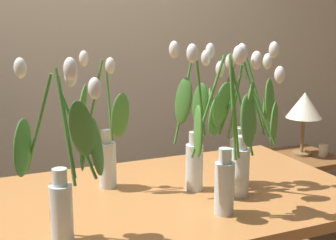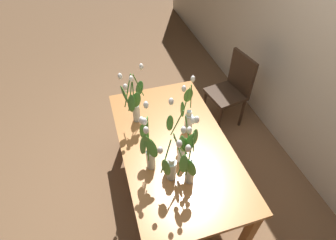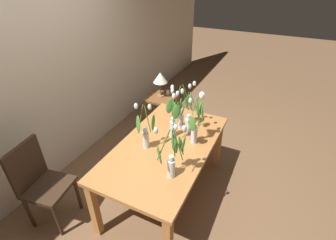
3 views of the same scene
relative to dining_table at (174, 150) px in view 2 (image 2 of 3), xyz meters
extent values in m
plane|color=brown|center=(0.00, 0.00, -0.65)|extent=(18.00, 18.00, 0.00)
cube|color=#B7753D|center=(0.00, 0.00, 0.07)|extent=(1.60, 0.90, 0.04)
cube|color=#B7753D|center=(-0.74, -0.39, -0.30)|extent=(0.07, 0.07, 0.70)
cube|color=#B7753D|center=(-0.74, 0.39, -0.30)|extent=(0.07, 0.07, 0.70)
cube|color=#B7753D|center=(0.74, 0.39, -0.30)|extent=(0.07, 0.07, 0.70)
cylinder|color=silver|center=(-0.38, -0.25, 0.18)|extent=(0.07, 0.07, 0.18)
cylinder|color=silver|center=(-0.38, -0.25, 0.30)|extent=(0.04, 0.04, 0.05)
cylinder|color=silver|center=(-0.38, -0.25, 0.15)|extent=(0.06, 0.06, 0.11)
cylinder|color=#3D752D|center=(-0.35, -0.25, 0.44)|extent=(0.04, 0.02, 0.30)
ellipsoid|color=white|center=(-0.34, -0.26, 0.59)|extent=(0.04, 0.04, 0.06)
ellipsoid|color=#427F33|center=(-0.30, -0.24, 0.39)|extent=(0.06, 0.10, 0.18)
cylinder|color=#3D752D|center=(-0.33, -0.29, 0.42)|extent=(0.09, 0.07, 0.25)
ellipsoid|color=white|center=(-0.28, -0.32, 0.56)|extent=(0.04, 0.04, 0.06)
ellipsoid|color=#427F33|center=(-0.28, -0.29, 0.39)|extent=(0.08, 0.09, 0.17)
cylinder|color=#3D752D|center=(-0.42, -0.19, 0.45)|extent=(0.08, 0.09, 0.30)
ellipsoid|color=white|center=(-0.46, -0.15, 0.60)|extent=(0.04, 0.04, 0.06)
ellipsoid|color=#427F33|center=(-0.47, -0.18, 0.38)|extent=(0.09, 0.10, 0.18)
cylinder|color=#3D752D|center=(-0.36, -0.30, 0.45)|extent=(0.03, 0.09, 0.32)
ellipsoid|color=white|center=(-0.35, -0.34, 0.62)|extent=(0.04, 0.04, 0.06)
ellipsoid|color=#427F33|center=(-0.33, -0.33, 0.45)|extent=(0.11, 0.07, 0.18)
cylinder|color=silver|center=(0.31, -0.13, 0.18)|extent=(0.07, 0.07, 0.18)
cylinder|color=silver|center=(0.31, -0.13, 0.30)|extent=(0.04, 0.04, 0.05)
cylinder|color=silver|center=(0.31, -0.13, 0.15)|extent=(0.06, 0.06, 0.11)
cylinder|color=#3D752D|center=(0.35, -0.18, 0.42)|extent=(0.08, 0.10, 0.24)
ellipsoid|color=white|center=(0.39, -0.23, 0.55)|extent=(0.04, 0.04, 0.06)
ellipsoid|color=#4C8E38|center=(0.40, -0.19, 0.37)|extent=(0.07, 0.07, 0.17)
cylinder|color=#3D752D|center=(0.30, -0.06, 0.42)|extent=(0.03, 0.12, 0.24)
ellipsoid|color=white|center=(0.29, 0.00, 0.56)|extent=(0.04, 0.04, 0.06)
ellipsoid|color=#4C8E38|center=(0.26, -0.02, 0.39)|extent=(0.12, 0.05, 0.18)
cylinder|color=#3D752D|center=(0.30, -0.08, 0.44)|extent=(0.02, 0.08, 0.29)
ellipsoid|color=white|center=(0.30, -0.05, 0.59)|extent=(0.04, 0.04, 0.06)
ellipsoid|color=#4C8E38|center=(0.27, -0.04, 0.43)|extent=(0.12, 0.03, 0.18)
cylinder|color=silver|center=(0.18, 0.00, 0.18)|extent=(0.07, 0.07, 0.18)
cylinder|color=silver|center=(0.18, 0.00, 0.30)|extent=(0.04, 0.04, 0.05)
cylinder|color=silver|center=(0.18, 0.00, 0.15)|extent=(0.06, 0.06, 0.11)
cylinder|color=#3D752D|center=(0.12, -0.03, 0.46)|extent=(0.11, 0.06, 0.33)
ellipsoid|color=white|center=(0.07, -0.06, 0.64)|extent=(0.04, 0.04, 0.06)
ellipsoid|color=#427F33|center=(0.10, -0.07, 0.46)|extent=(0.07, 0.09, 0.18)
cylinder|color=#3D752D|center=(0.22, 0.02, 0.44)|extent=(0.06, 0.04, 0.30)
ellipsoid|color=white|center=(0.25, 0.04, 0.60)|extent=(0.04, 0.04, 0.06)
ellipsoid|color=#427F33|center=(0.24, 0.07, 0.41)|extent=(0.06, 0.09, 0.18)
cylinder|color=silver|center=(-0.12, 0.16, 0.18)|extent=(0.07, 0.07, 0.18)
cylinder|color=silver|center=(-0.12, 0.16, 0.30)|extent=(0.04, 0.04, 0.05)
cylinder|color=silver|center=(-0.12, 0.16, 0.15)|extent=(0.06, 0.06, 0.11)
cylinder|color=#478433|center=(-0.15, 0.18, 0.44)|extent=(0.07, 0.04, 0.30)
ellipsoid|color=white|center=(-0.18, 0.20, 0.60)|extent=(0.04, 0.04, 0.06)
ellipsoid|color=#4C8E38|center=(-0.20, 0.18, 0.42)|extent=(0.09, 0.09, 0.18)
cylinder|color=#478433|center=(-0.11, 0.13, 0.43)|extent=(0.01, 0.06, 0.28)
ellipsoid|color=white|center=(-0.11, 0.10, 0.58)|extent=(0.04, 0.04, 0.06)
ellipsoid|color=#4C8E38|center=(-0.08, 0.09, 0.39)|extent=(0.09, 0.02, 0.18)
cylinder|color=silver|center=(0.17, -0.25, 0.18)|extent=(0.07, 0.07, 0.18)
cylinder|color=silver|center=(0.17, -0.25, 0.30)|extent=(0.04, 0.04, 0.05)
cylinder|color=silver|center=(0.17, -0.25, 0.15)|extent=(0.06, 0.06, 0.11)
cylinder|color=#56933D|center=(0.11, -0.24, 0.46)|extent=(0.11, 0.02, 0.33)
ellipsoid|color=white|center=(0.05, -0.23, 0.64)|extent=(0.04, 0.04, 0.06)
ellipsoid|color=#4C8E38|center=(0.06, -0.26, 0.39)|extent=(0.03, 0.08, 0.17)
cylinder|color=#56933D|center=(0.18, -0.27, 0.46)|extent=(0.02, 0.04, 0.34)
ellipsoid|color=white|center=(0.18, -0.29, 0.63)|extent=(0.04, 0.04, 0.06)
ellipsoid|color=#4C8E38|center=(0.22, -0.30, 0.42)|extent=(0.08, 0.07, 0.18)
cylinder|color=#56933D|center=(0.22, -0.27, 0.45)|extent=(0.09, 0.04, 0.31)
ellipsoid|color=white|center=(0.26, -0.28, 0.61)|extent=(0.04, 0.04, 0.06)
ellipsoid|color=#4C8E38|center=(0.27, -0.25, 0.44)|extent=(0.08, 0.11, 0.18)
cylinder|color=#56933D|center=(0.19, -0.27, 0.46)|extent=(0.04, 0.03, 0.34)
ellipsoid|color=white|center=(0.20, -0.28, 0.64)|extent=(0.04, 0.04, 0.06)
ellipsoid|color=#4C8E38|center=(0.24, -0.27, 0.46)|extent=(0.07, 0.10, 0.18)
cylinder|color=silver|center=(0.37, -0.01, 0.18)|extent=(0.07, 0.07, 0.18)
cylinder|color=silver|center=(0.37, -0.01, 0.30)|extent=(0.04, 0.04, 0.05)
cylinder|color=silver|center=(0.37, -0.01, 0.15)|extent=(0.06, 0.06, 0.11)
cylinder|color=#3D752D|center=(0.42, -0.04, 0.44)|extent=(0.08, 0.06, 0.28)
ellipsoid|color=white|center=(0.45, -0.07, 0.58)|extent=(0.04, 0.04, 0.06)
ellipsoid|color=#4C8E38|center=(0.47, -0.04, 0.39)|extent=(0.07, 0.10, 0.18)
cylinder|color=#3D752D|center=(0.32, 0.02, 0.46)|extent=(0.10, 0.06, 0.32)
ellipsoid|color=white|center=(0.27, 0.05, 0.62)|extent=(0.04, 0.04, 0.06)
ellipsoid|color=#4C8E38|center=(0.27, 0.02, 0.40)|extent=(0.05, 0.12, 0.18)
cylinder|color=#3D752D|center=(0.41, -0.07, 0.46)|extent=(0.06, 0.11, 0.32)
ellipsoid|color=white|center=(0.44, -0.12, 0.63)|extent=(0.04, 0.04, 0.06)
ellipsoid|color=#4C8E38|center=(0.45, -0.09, 0.44)|extent=(0.07, 0.07, 0.18)
cube|color=#382619|center=(-0.79, 0.91, -0.20)|extent=(0.46, 0.46, 0.04)
cylinder|color=#382619|center=(-0.59, 0.77, -0.43)|extent=(0.04, 0.04, 0.43)
cylinder|color=#382619|center=(-0.93, 0.71, -0.43)|extent=(0.04, 0.04, 0.43)
cylinder|color=#382619|center=(-0.65, 1.10, -0.43)|extent=(0.04, 0.04, 0.43)
cylinder|color=#382619|center=(-0.98, 1.05, -0.43)|extent=(0.04, 0.04, 0.43)
cube|color=#382619|center=(-0.82, 1.09, 0.05)|extent=(0.40, 0.10, 0.46)
camera|label=1|loc=(-0.61, -1.56, 0.74)|focal=50.95mm
camera|label=2|loc=(1.37, -0.47, 1.81)|focal=28.08mm
camera|label=3|loc=(-1.80, -0.91, 1.67)|focal=26.30mm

